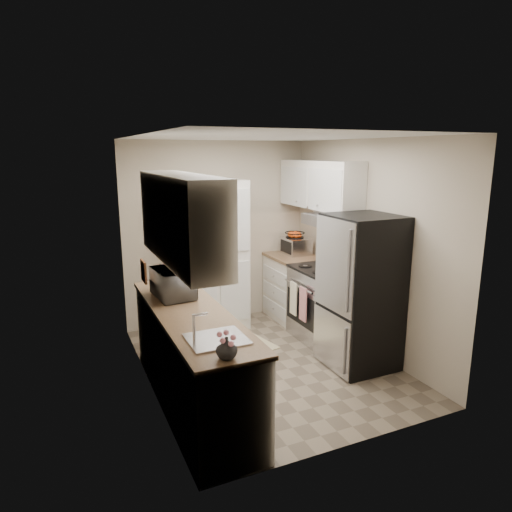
{
  "coord_description": "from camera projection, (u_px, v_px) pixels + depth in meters",
  "views": [
    {
      "loc": [
        -2.07,
        -4.3,
        2.35
      ],
      "look_at": [
        -0.07,
        0.15,
        1.23
      ],
      "focal_mm": 32.0,
      "sensor_mm": 36.0,
      "label": 1
    }
  ],
  "objects": [
    {
      "name": "countertop_left",
      "position": [
        191.0,
        313.0,
        4.19
      ],
      "size": [
        0.63,
        2.33,
        0.04
      ],
      "primitive_type": "cube",
      "color": "#846647",
      "rests_on": "base_cabinet_left"
    },
    {
      "name": "base_cabinet_left",
      "position": [
        192.0,
        359.0,
        4.3
      ],
      "size": [
        0.6,
        2.3,
        0.88
      ],
      "primitive_type": "cube",
      "color": "silver",
      "rests_on": "ground"
    },
    {
      "name": "countertop_right",
      "position": [
        294.0,
        257.0,
        6.43
      ],
      "size": [
        0.63,
        0.83,
        0.04
      ],
      "primitive_type": "cube",
      "color": "#846647",
      "rests_on": "base_cabinet_right"
    },
    {
      "name": "base_cabinet_right",
      "position": [
        294.0,
        288.0,
        6.53
      ],
      "size": [
        0.6,
        0.8,
        0.88
      ],
      "primitive_type": "cube",
      "color": "silver",
      "rests_on": "ground"
    },
    {
      "name": "electric_range",
      "position": [
        323.0,
        302.0,
        5.8
      ],
      "size": [
        0.71,
        0.78,
        1.13
      ],
      "color": "#B7B7BC",
      "rests_on": "ground"
    },
    {
      "name": "wine_bottle",
      "position": [
        161.0,
        278.0,
        4.81
      ],
      "size": [
        0.06,
        0.06,
        0.26
      ],
      "primitive_type": "cylinder",
      "color": "black",
      "rests_on": "countertop_left"
    },
    {
      "name": "microwave",
      "position": [
        174.0,
        283.0,
        4.58
      ],
      "size": [
        0.39,
        0.54,
        0.28
      ],
      "primitive_type": "imported",
      "rotation": [
        0.0,
        0.0,
        1.66
      ],
      "color": "silver",
      "rests_on": "countertop_left"
    },
    {
      "name": "kitchen_mat",
      "position": [
        247.0,
        342.0,
        5.74
      ],
      "size": [
        0.63,
        0.84,
        0.01
      ],
      "primitive_type": "cube",
      "rotation": [
        0.0,
        0.0,
        0.23
      ],
      "color": "beige",
      "rests_on": "ground"
    },
    {
      "name": "fruit_basket",
      "position": [
        295.0,
        234.0,
        6.49
      ],
      "size": [
        0.32,
        0.32,
        0.12
      ],
      "primitive_type": null,
      "rotation": [
        0.0,
        0.0,
        0.16
      ],
      "color": "#FF5615",
      "rests_on": "toaster_oven"
    },
    {
      "name": "pantry_cabinet",
      "position": [
        211.0,
        256.0,
        6.04
      ],
      "size": [
        0.9,
        0.55,
        2.0
      ],
      "primitive_type": "cube",
      "color": "silver",
      "rests_on": "ground"
    },
    {
      "name": "flower_vase",
      "position": [
        227.0,
        348.0,
        3.21
      ],
      "size": [
        0.19,
        0.19,
        0.16
      ],
      "primitive_type": "imported",
      "rotation": [
        0.0,
        0.0,
        0.29
      ],
      "color": "white",
      "rests_on": "countertop_left"
    },
    {
      "name": "ground",
      "position": [
        267.0,
        364.0,
        5.17
      ],
      "size": [
        3.2,
        3.2,
        0.0
      ],
      "primitive_type": "plane",
      "color": "#7A6B56",
      "rests_on": "ground"
    },
    {
      "name": "room_shell",
      "position": [
        267.0,
        222.0,
        4.79
      ],
      "size": [
        2.64,
        3.24,
        2.52
      ],
      "color": "#B2A490",
      "rests_on": "ground"
    },
    {
      "name": "refrigerator",
      "position": [
        361.0,
        292.0,
        4.99
      ],
      "size": [
        0.7,
        0.72,
        1.7
      ],
      "primitive_type": "cube",
      "color": "#B7B7BC",
      "rests_on": "ground"
    },
    {
      "name": "cutting_board",
      "position": [
        178.0,
        272.0,
        5.07
      ],
      "size": [
        0.07,
        0.21,
        0.26
      ],
      "primitive_type": "cube",
      "rotation": [
        0.0,
        0.0,
        -0.27
      ],
      "color": "#4C8F33",
      "rests_on": "countertop_left"
    },
    {
      "name": "toaster_oven",
      "position": [
        296.0,
        246.0,
        6.52
      ],
      "size": [
        0.33,
        0.41,
        0.23
      ],
      "primitive_type": "cube",
      "rotation": [
        0.0,
        0.0,
        -0.01
      ],
      "color": "silver",
      "rests_on": "countertop_right"
    }
  ]
}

